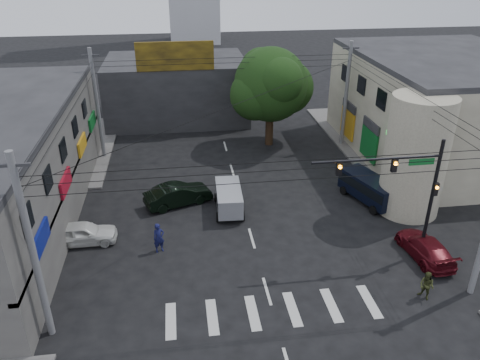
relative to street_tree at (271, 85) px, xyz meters
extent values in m
plane|color=black|center=(-4.00, -17.00, -5.47)|extent=(160.00, 160.00, 0.00)
cube|color=#514F4C|center=(-22.00, 1.00, -5.40)|extent=(16.00, 16.00, 0.15)
cube|color=#514F4C|center=(14.00, 1.00, -5.40)|extent=(16.00, 16.00, 0.15)
cube|color=gray|center=(14.00, -4.00, -1.47)|extent=(14.00, 18.00, 8.00)
cylinder|color=gray|center=(7.00, -13.00, -1.47)|extent=(4.00, 4.00, 8.00)
cube|color=#232326|center=(-8.00, 9.00, -2.47)|extent=(14.00, 10.00, 6.00)
cube|color=olive|center=(-8.00, 4.10, 1.83)|extent=(7.00, 0.30, 2.60)
cylinder|color=black|center=(0.00, 0.00, -3.27)|extent=(0.70, 0.70, 4.40)
sphere|color=black|center=(0.00, 0.00, 0.03)|extent=(6.40, 6.40, 6.40)
cylinder|color=black|center=(5.50, -18.00, -1.87)|extent=(0.20, 0.20, 7.20)
cylinder|color=black|center=(2.00, -18.00, 0.83)|extent=(7.00, 0.14, 0.14)
cube|color=black|center=(3.00, -18.00, 0.43)|extent=(0.28, 0.22, 0.75)
cube|color=black|center=(0.00, -18.00, 0.43)|extent=(0.28, 0.22, 0.75)
sphere|color=orange|center=(3.00, -18.14, 0.58)|extent=(0.20, 0.20, 0.20)
sphere|color=orange|center=(0.00, -18.14, 0.58)|extent=(0.20, 0.20, 0.20)
cube|color=#0D5B21|center=(4.50, -18.00, 0.53)|extent=(1.40, 0.06, 0.35)
cylinder|color=#59595B|center=(-14.50, -21.50, -0.87)|extent=(0.32, 0.32, 9.20)
cylinder|color=#59595B|center=(-14.50, -1.00, -0.87)|extent=(0.32, 0.32, 9.20)
cylinder|color=#59595B|center=(6.50, -1.00, -0.87)|extent=(0.32, 0.32, 9.20)
imported|color=black|center=(-8.38, -10.07, -4.71)|extent=(4.54, 5.65, 1.52)
imported|color=silver|center=(-14.18, -14.08, -4.78)|extent=(1.80, 4.12, 1.38)
imported|color=#4D0B12|center=(5.57, -18.25, -4.83)|extent=(2.46, 4.68, 1.28)
imported|color=#131543|center=(-9.60, -15.58, -4.55)|extent=(0.97, 0.90, 1.84)
imported|color=#32381A|center=(3.88, -21.63, -4.69)|extent=(1.26, 1.23, 1.57)
camera|label=1|loc=(-8.04, -38.87, 10.66)|focal=35.00mm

